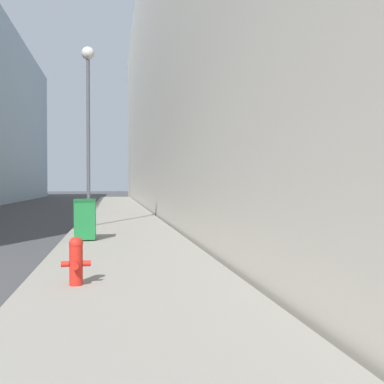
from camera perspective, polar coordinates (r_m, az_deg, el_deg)
The scene contains 5 objects.
sidewalk_right at distance 23.62m, azimuth -9.71°, elevation -2.90°, with size 3.48×60.00×0.14m.
building_right_stone at distance 33.53m, azimuth 3.99°, elevation 14.56°, with size 12.00×60.00×19.06m.
fire_hydrant at distance 6.86m, azimuth -15.21°, elevation -8.72°, with size 0.44×0.33×0.74m.
trash_bin at distance 12.22m, azimuth -14.06°, elevation -3.52°, with size 0.58×0.61×1.14m.
lamppost at distance 16.49m, azimuth -13.68°, elevation 11.12°, with size 0.47×0.47×6.60m.
Camera 1 is at (4.91, -5.56, 1.69)m, focal length 40.00 mm.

